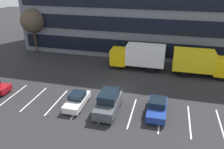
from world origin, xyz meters
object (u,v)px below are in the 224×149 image
(sedan_navy, at_px, (157,107))
(box_truck_yellow_all, at_px, (201,62))
(box_truck_yellow, at_px, (138,55))
(bare_tree, at_px, (32,21))
(suv_charcoal, at_px, (108,102))
(sedan_white, at_px, (77,100))

(sedan_navy, bearing_deg, box_truck_yellow_all, 65.20)
(box_truck_yellow, bearing_deg, bare_tree, 170.47)
(box_truck_yellow_all, bearing_deg, suv_charcoal, -130.42)
(box_truck_yellow, height_order, sedan_navy, box_truck_yellow)
(sedan_white, bearing_deg, sedan_navy, 4.18)
(sedan_white, height_order, bare_tree, bare_tree)
(box_truck_yellow, xyz_separation_m, sedan_white, (-4.80, -11.71, -1.38))
(box_truck_yellow_all, xyz_separation_m, sedan_navy, (-4.96, -10.73, -1.28))
(box_truck_yellow, relative_size, bare_tree, 1.05)
(box_truck_yellow, bearing_deg, sedan_white, -112.28)
(box_truck_yellow, bearing_deg, suv_charcoal, -96.28)
(box_truck_yellow, height_order, suv_charcoal, box_truck_yellow)
(box_truck_yellow_all, distance_m, suv_charcoal, 15.14)
(suv_charcoal, bearing_deg, bare_tree, 139.19)
(sedan_navy, distance_m, bare_tree, 26.82)
(box_truck_yellow_all, bearing_deg, bare_tree, 172.64)
(sedan_white, height_order, suv_charcoal, suv_charcoal)
(box_truck_yellow, relative_size, suv_charcoal, 1.68)
(sedan_white, relative_size, bare_tree, 0.53)
(box_truck_yellow_all, distance_m, sedan_navy, 11.88)
(sedan_navy, xyz_separation_m, suv_charcoal, (-4.84, -0.78, 0.29))
(box_truck_yellow, bearing_deg, sedan_navy, -72.34)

